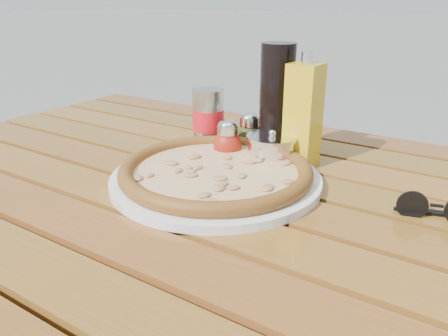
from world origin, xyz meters
The scene contains 10 objects.
table centered at (0.00, 0.00, 0.67)m, with size 1.40×0.90×0.75m.
plate centered at (-0.02, 0.02, 0.76)m, with size 0.36×0.36×0.01m, color white.
pizza centered at (-0.02, 0.02, 0.77)m, with size 0.37×0.37×0.03m.
pepper_shaker centered at (-0.06, 0.12, 0.79)m, with size 0.07×0.07×0.08m.
oregano_shaker centered at (-0.05, 0.20, 0.79)m, with size 0.07×0.07×0.08m.
dark_bottle centered at (0.01, 0.20, 0.86)m, with size 0.07×0.07×0.22m, color black.
soda_can centered at (-0.15, 0.18, 0.81)m, with size 0.08×0.08×0.12m.
olive_oil_cruet centered at (0.07, 0.18, 0.85)m, with size 0.06×0.06×0.21m.
parmesan_tin centered at (0.03, 0.14, 0.78)m, with size 0.12×0.12×0.07m.
sunglasses centered at (0.32, 0.08, 0.77)m, with size 0.11×0.05×0.04m.
Camera 1 is at (0.37, -0.55, 1.05)m, focal length 35.00 mm.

